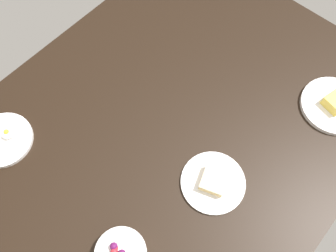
% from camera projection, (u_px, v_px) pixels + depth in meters
% --- Properties ---
extents(dining_table, '(1.49, 1.12, 0.04)m').
position_uv_depth(dining_table, '(168.00, 131.00, 1.15)').
color(dining_table, black).
rests_on(dining_table, ground).
extents(plate_sandwich, '(0.20, 0.20, 0.04)m').
position_uv_depth(plate_sandwich, '(213.00, 182.00, 1.04)').
color(plate_sandwich, white).
rests_on(plate_sandwich, dining_table).
extents(plate_cheese, '(0.22, 0.22, 0.05)m').
position_uv_depth(plate_cheese, '(334.00, 105.00, 1.16)').
color(plate_cheese, white).
rests_on(plate_cheese, dining_table).
extents(plate_eggs, '(0.19, 0.19, 0.04)m').
position_uv_depth(plate_eggs, '(3.00, 139.00, 1.10)').
color(plate_eggs, white).
rests_on(plate_eggs, dining_table).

